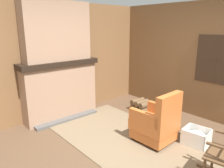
{
  "coord_description": "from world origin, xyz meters",
  "views": [
    {
      "loc": [
        2.08,
        -2.19,
        2.01
      ],
      "look_at": [
        -1.06,
        0.55,
        0.9
      ],
      "focal_mm": 35.0,
      "sensor_mm": 36.0,
      "label": 1
    }
  ],
  "objects_px": {
    "armchair": "(156,124)",
    "storage_case": "(81,55)",
    "firewood_stack": "(142,105)",
    "decorative_plate_on_mantel": "(55,54)",
    "oil_lamp_vase": "(40,57)",
    "laundry_basket": "(196,137)"
  },
  "relations": [
    {
      "from": "armchair",
      "to": "storage_case",
      "type": "xyz_separation_m",
      "value": [
        -2.14,
        -0.1,
        1.01
      ]
    },
    {
      "from": "oil_lamp_vase",
      "to": "laundry_basket",
      "type": "bearing_deg",
      "value": 30.53
    },
    {
      "from": "laundry_basket",
      "to": "oil_lamp_vase",
      "type": "height_order",
      "value": "oil_lamp_vase"
    },
    {
      "from": "storage_case",
      "to": "decorative_plate_on_mantel",
      "type": "xyz_separation_m",
      "value": [
        -0.02,
        -0.65,
        0.07
      ]
    },
    {
      "from": "armchair",
      "to": "storage_case",
      "type": "height_order",
      "value": "storage_case"
    },
    {
      "from": "oil_lamp_vase",
      "to": "storage_case",
      "type": "distance_m",
      "value": 0.99
    },
    {
      "from": "firewood_stack",
      "to": "storage_case",
      "type": "height_order",
      "value": "storage_case"
    },
    {
      "from": "firewood_stack",
      "to": "decorative_plate_on_mantel",
      "type": "bearing_deg",
      "value": -120.82
    },
    {
      "from": "oil_lamp_vase",
      "to": "decorative_plate_on_mantel",
      "type": "bearing_deg",
      "value": 93.36
    },
    {
      "from": "armchair",
      "to": "oil_lamp_vase",
      "type": "relative_size",
      "value": 3.03
    },
    {
      "from": "firewood_stack",
      "to": "decorative_plate_on_mantel",
      "type": "relative_size",
      "value": 1.64
    },
    {
      "from": "laundry_basket",
      "to": "oil_lamp_vase",
      "type": "xyz_separation_m",
      "value": [
        -2.66,
        -1.57,
        1.26
      ]
    },
    {
      "from": "storage_case",
      "to": "firewood_stack",
      "type": "bearing_deg",
      "value": 46.45
    },
    {
      "from": "oil_lamp_vase",
      "to": "armchair",
      "type": "bearing_deg",
      "value": 27.09
    },
    {
      "from": "armchair",
      "to": "storage_case",
      "type": "bearing_deg",
      "value": 1.04
    },
    {
      "from": "oil_lamp_vase",
      "to": "storage_case",
      "type": "bearing_deg",
      "value": 89.99
    },
    {
      "from": "storage_case",
      "to": "decorative_plate_on_mantel",
      "type": "distance_m",
      "value": 0.66
    },
    {
      "from": "storage_case",
      "to": "decorative_plate_on_mantel",
      "type": "relative_size",
      "value": 0.78
    },
    {
      "from": "armchair",
      "to": "laundry_basket",
      "type": "bearing_deg",
      "value": -139.25
    },
    {
      "from": "oil_lamp_vase",
      "to": "storage_case",
      "type": "relative_size",
      "value": 1.42
    },
    {
      "from": "oil_lamp_vase",
      "to": "firewood_stack",
      "type": "bearing_deg",
      "value": 64.04
    },
    {
      "from": "laundry_basket",
      "to": "oil_lamp_vase",
      "type": "distance_m",
      "value": 3.34
    }
  ]
}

